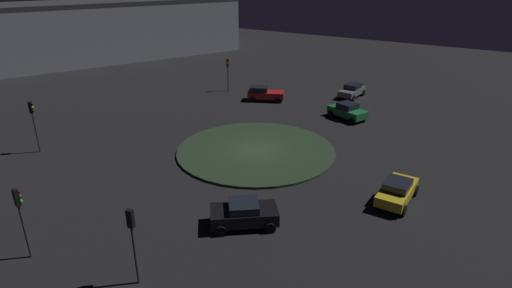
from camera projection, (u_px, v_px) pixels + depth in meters
The scene contains 12 objects.
ground_plane at pixel (256, 151), 34.52m from camera, with size 121.36×121.36×0.00m, color black.
roundabout_island at pixel (256, 150), 34.48m from camera, with size 12.87×12.87×0.18m, color #263823.
car_yellow at pixel (397, 191), 26.88m from camera, with size 1.92×4.08×1.49m.
car_black at pixel (244, 213), 24.38m from camera, with size 4.20×3.90×1.54m.
car_green at pixel (348, 111), 41.72m from camera, with size 4.23×3.10×1.58m.
car_grey at pixel (352, 90), 48.62m from camera, with size 2.11×4.00×1.52m.
car_red at pixel (264, 94), 47.35m from camera, with size 4.33×3.26×1.59m.
traffic_light_north at pixel (20, 210), 20.90m from camera, with size 0.33×0.37×3.98m.
traffic_light_north_near at pixel (132, 232), 19.10m from camera, with size 0.34×0.38×4.03m.
traffic_light_northeast at pixel (33, 117), 33.28m from camera, with size 0.40×0.37×4.24m.
traffic_light_southeast at pixel (228, 68), 50.25m from camera, with size 0.38×0.39×3.88m.
store_building at pixel (118, 29), 68.65m from camera, with size 25.22×40.76×9.05m.
Camera 1 is at (-17.09, 26.57, 13.93)m, focal length 29.68 mm.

